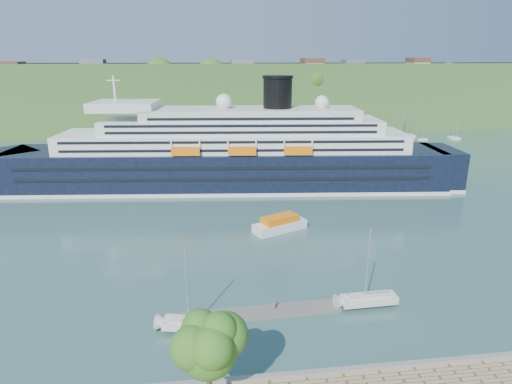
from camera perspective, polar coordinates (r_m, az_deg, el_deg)
The scene contains 8 objects.
far_hillside at distance 173.90m, azimuth -5.30°, elevation 12.76°, with size 400.00×50.00×24.00m, color #385D25.
quay_coping at distance 37.72m, azimuth 4.21°, elevation -23.15°, with size 220.00×0.50×0.30m, color slate.
cruise_ship at distance 87.21m, azimuth -4.21°, elevation 7.84°, with size 100.79×14.68×22.63m, color black, non-canonical shape.
promenade_tree at distance 32.03m, azimuth -6.33°, elevation -21.59°, with size 5.48×5.48×9.07m, color #295D18, non-canonical shape.
floating_pontoon at distance 46.47m, azimuth -0.13°, elevation -15.81°, with size 18.27×2.23×0.41m, color #68645C, non-canonical shape.
sailboat_white_near at distance 42.26m, azimuth -8.55°, elevation -13.24°, with size 6.59×1.83×8.51m, color silver, non-canonical shape.
sailboat_white_far at distance 47.28m, azimuth 15.13°, elevation -10.09°, with size 6.69×1.86×8.64m, color silver, non-canonical shape.
tender_launch at distance 66.73m, azimuth 3.20°, elevation -4.17°, with size 8.61×2.95×2.38m, color orange, non-canonical shape.
Camera 1 is at (-6.11, -28.26, 25.60)m, focal length 30.00 mm.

